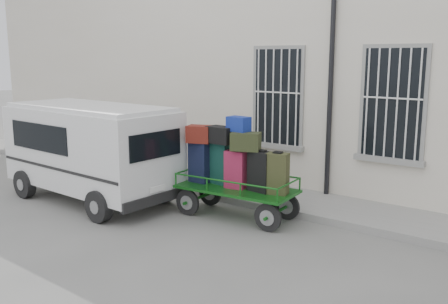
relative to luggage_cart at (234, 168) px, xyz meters
name	(u,v)px	position (x,y,z in m)	size (l,w,h in m)	color
ground	(212,226)	(0.00, -0.71, -1.01)	(80.00, 80.00, 0.00)	slate
building	(341,63)	(0.01, 4.79, 1.99)	(24.00, 5.15, 6.00)	beige
sidewalk	(273,197)	(0.00, 1.49, -0.93)	(24.00, 1.70, 0.15)	gray
luggage_cart	(234,168)	(0.00, 0.00, 0.00)	(2.83, 1.28, 2.03)	black
van	(91,146)	(-3.23, -0.96, 0.22)	(4.32, 2.05, 2.14)	silver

